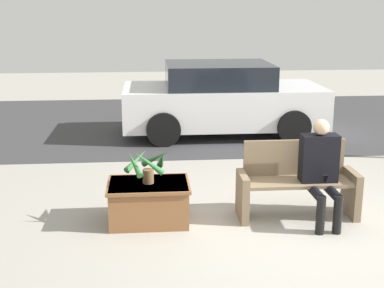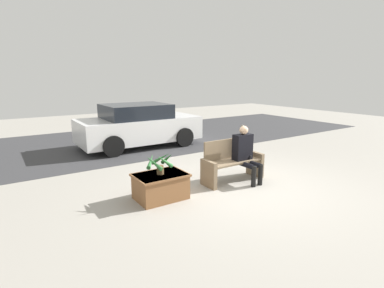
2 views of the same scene
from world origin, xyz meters
TOP-DOWN VIEW (x-y plane):
  - ground_plane at (0.00, 0.00)m, footprint 30.00×30.00m
  - road_surface at (0.00, 5.98)m, footprint 20.00×6.00m
  - bench at (0.07, 0.47)m, footprint 1.46×0.49m
  - person_seated at (0.30, 0.29)m, footprint 0.44×0.64m
  - planter_box at (-1.76, 0.42)m, footprint 0.98×0.71m
  - potted_plant at (-1.76, 0.43)m, footprint 0.57×0.56m
  - parked_car at (-0.26, 4.83)m, footprint 3.95×1.98m

SIDE VIEW (x-z plane):
  - ground_plane at x=0.00m, z-range 0.00..0.00m
  - road_surface at x=0.00m, z-range 0.00..0.01m
  - planter_box at x=-1.76m, z-range 0.02..0.51m
  - bench at x=0.07m, z-range -0.04..0.89m
  - person_seated at x=0.30m, z-range 0.06..1.31m
  - parked_car at x=-0.26m, z-range -0.01..1.42m
  - potted_plant at x=-1.76m, z-range 0.50..0.96m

